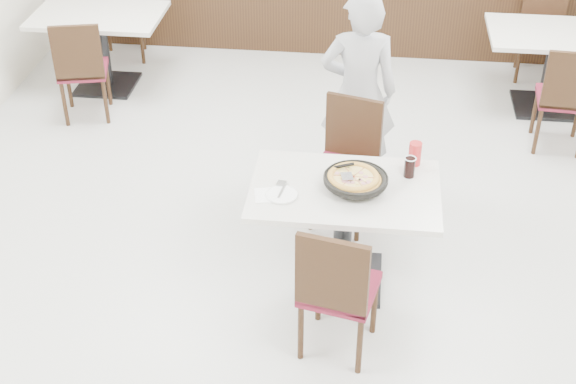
# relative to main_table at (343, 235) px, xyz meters

# --- Properties ---
(floor) EXTENTS (7.00, 7.00, 0.00)m
(floor) POSITION_rel_main_table_xyz_m (-0.33, 0.18, -0.38)
(floor) COLOR #A7A6A2
(floor) RESTS_ON ground
(wainscot_back) EXTENTS (5.90, 0.03, 1.10)m
(wainscot_back) POSITION_rel_main_table_xyz_m (-0.33, 3.66, 0.18)
(wainscot_back) COLOR black
(wainscot_back) RESTS_ON floor
(main_table) EXTENTS (1.24, 0.86, 0.75)m
(main_table) POSITION_rel_main_table_xyz_m (0.00, 0.00, 0.00)
(main_table) COLOR silver
(main_table) RESTS_ON floor
(chair_near) EXTENTS (0.50, 0.50, 0.95)m
(chair_near) POSITION_rel_main_table_xyz_m (0.02, -0.62, 0.10)
(chair_near) COLOR black
(chair_near) RESTS_ON floor
(chair_far) EXTENTS (0.52, 0.52, 0.95)m
(chair_far) POSITION_rel_main_table_xyz_m (-0.04, 0.67, 0.10)
(chair_far) COLOR black
(chair_far) RESTS_ON floor
(trivet) EXTENTS (0.14, 0.14, 0.04)m
(trivet) POSITION_rel_main_table_xyz_m (0.04, -0.02, 0.39)
(trivet) COLOR black
(trivet) RESTS_ON main_table
(pizza_pan) EXTENTS (0.37, 0.37, 0.01)m
(pizza_pan) POSITION_rel_main_table_xyz_m (0.06, 0.00, 0.42)
(pizza_pan) COLOR black
(pizza_pan) RESTS_ON trivet
(pizza) EXTENTS (0.37, 0.37, 0.02)m
(pizza) POSITION_rel_main_table_xyz_m (0.05, 0.01, 0.44)
(pizza) COLOR gold
(pizza) RESTS_ON pizza_pan
(pizza_server) EXTENTS (0.09, 0.10, 0.00)m
(pizza_server) POSITION_rel_main_table_xyz_m (0.01, -0.00, 0.47)
(pizza_server) COLOR silver
(pizza_server) RESTS_ON pizza
(napkin) EXTENTS (0.19, 0.19, 0.00)m
(napkin) POSITION_rel_main_table_xyz_m (-0.47, -0.14, 0.38)
(napkin) COLOR white
(napkin) RESTS_ON main_table
(side_plate) EXTENTS (0.21, 0.21, 0.01)m
(side_plate) POSITION_rel_main_table_xyz_m (-0.39, -0.14, 0.38)
(side_plate) COLOR white
(side_plate) RESTS_ON napkin
(fork) EXTENTS (0.04, 0.18, 0.00)m
(fork) POSITION_rel_main_table_xyz_m (-0.39, -0.10, 0.39)
(fork) COLOR silver
(fork) RESTS_ON side_plate
(cola_glass) EXTENTS (0.07, 0.07, 0.13)m
(cola_glass) POSITION_rel_main_table_xyz_m (0.40, 0.18, 0.44)
(cola_glass) COLOR black
(cola_glass) RESTS_ON main_table
(red_cup) EXTENTS (0.09, 0.09, 0.16)m
(red_cup) POSITION_rel_main_table_xyz_m (0.44, 0.34, 0.45)
(red_cup) COLOR #B42022
(red_cup) RESTS_ON main_table
(diner_person) EXTENTS (0.62, 0.43, 1.60)m
(diner_person) POSITION_rel_main_table_xyz_m (0.03, 1.21, 0.43)
(diner_person) COLOR #A0A0A4
(diner_person) RESTS_ON floor
(bg_table_left) EXTENTS (1.21, 0.82, 0.75)m
(bg_table_left) POSITION_rel_main_table_xyz_m (-2.46, 2.65, 0.00)
(bg_table_left) COLOR silver
(bg_table_left) RESTS_ON floor
(bg_chair_left_near) EXTENTS (0.51, 0.51, 0.95)m
(bg_chair_left_near) POSITION_rel_main_table_xyz_m (-2.45, 2.06, 0.10)
(bg_chair_left_near) COLOR black
(bg_chair_left_near) RESTS_ON floor
(bg_chair_left_far) EXTENTS (0.51, 0.51, 0.95)m
(bg_chair_left_far) POSITION_rel_main_table_xyz_m (-2.46, 3.33, 0.10)
(bg_chair_left_far) COLOR black
(bg_chair_left_far) RESTS_ON floor
(bg_table_right) EXTENTS (1.25, 0.88, 0.75)m
(bg_table_right) POSITION_rel_main_table_xyz_m (1.73, 2.69, 0.00)
(bg_table_right) COLOR silver
(bg_table_right) RESTS_ON floor
(bg_chair_right_near) EXTENTS (0.45, 0.45, 0.95)m
(bg_chair_right_near) POSITION_rel_main_table_xyz_m (1.73, 2.00, 0.10)
(bg_chair_right_near) COLOR black
(bg_chair_right_near) RESTS_ON floor
(bg_chair_right_far) EXTENTS (0.46, 0.46, 0.95)m
(bg_chair_right_far) POSITION_rel_main_table_xyz_m (1.74, 3.34, 0.10)
(bg_chair_right_far) COLOR black
(bg_chair_right_far) RESTS_ON floor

